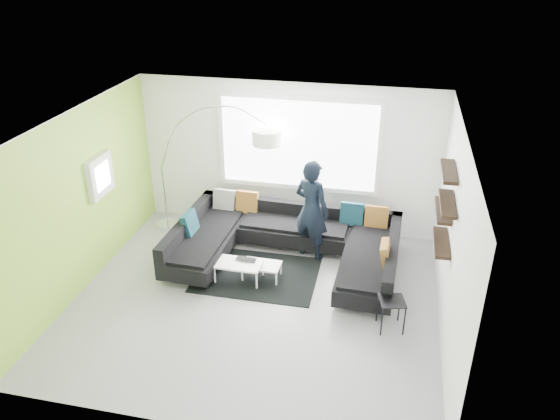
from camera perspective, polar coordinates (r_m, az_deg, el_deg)
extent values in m
plane|color=gray|center=(8.55, -2.61, -9.42)|extent=(5.50, 5.50, 0.00)
cube|color=white|center=(10.02, 0.83, 5.47)|extent=(5.50, 0.04, 2.80)
cube|color=white|center=(5.83, -9.25, -12.46)|extent=(5.50, 0.04, 2.80)
cube|color=white|center=(8.86, -20.28, 0.73)|extent=(0.04, 5.00, 2.80)
cube|color=white|center=(7.64, 17.57, -3.11)|extent=(0.04, 5.00, 2.80)
cube|color=white|center=(7.25, -3.07, 8.70)|extent=(5.50, 5.00, 0.04)
cube|color=#93C638|center=(8.86, -20.23, 0.72)|extent=(0.01, 5.00, 2.80)
cube|color=white|center=(9.84, 1.95, 6.92)|extent=(2.96, 0.06, 1.68)
cube|color=white|center=(9.21, -18.23, 3.42)|extent=(0.12, 0.66, 0.66)
cube|color=black|center=(7.85, 16.89, 0.29)|extent=(0.20, 1.24, 0.95)
cube|color=black|center=(9.29, 0.56, -4.69)|extent=(3.79, 2.43, 0.39)
cube|color=black|center=(9.11, 0.57, -2.86)|extent=(3.79, 2.43, 0.29)
cube|color=brown|center=(9.09, 0.58, -2.54)|extent=(3.32, 0.32, 0.41)
cube|color=black|center=(9.13, -2.43, -6.77)|extent=(2.00, 1.46, 0.01)
cube|color=white|center=(8.96, -3.12, -6.34)|extent=(0.97, 0.57, 0.31)
cube|color=black|center=(8.03, 11.48, -10.62)|extent=(0.43, 0.43, 0.48)
imported|color=black|center=(9.23, 3.32, 0.01)|extent=(0.97, 0.92, 1.79)
imported|color=black|center=(8.89, -3.66, -5.33)|extent=(0.35, 0.24, 0.03)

